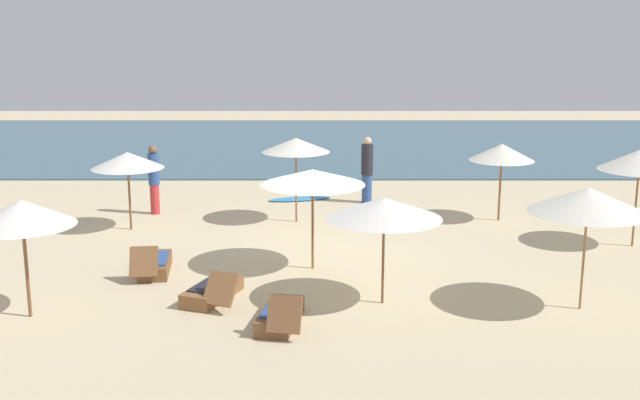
% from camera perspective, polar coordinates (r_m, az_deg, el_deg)
% --- Properties ---
extents(ground_plane, '(60.00, 60.00, 0.00)m').
position_cam_1_polar(ground_plane, '(17.59, 0.02, -4.38)').
color(ground_plane, beige).
extents(ocean_water, '(48.00, 16.00, 0.06)m').
position_cam_1_polar(ocean_water, '(34.20, -0.08, 4.12)').
color(ocean_water, '#3D6075').
rests_on(ocean_water, ground_plane).
extents(umbrella_0, '(1.72, 1.72, 2.07)m').
position_cam_1_polar(umbrella_0, '(21.25, 12.88, 3.40)').
color(umbrella_0, brown).
rests_on(umbrella_0, ground_plane).
extents(umbrella_1, '(1.82, 1.82, 2.01)m').
position_cam_1_polar(umbrella_1, '(20.36, -13.97, 2.81)').
color(umbrella_1, brown).
rests_on(umbrella_1, ground_plane).
extents(umbrella_2, '(2.15, 2.15, 2.30)m').
position_cam_1_polar(umbrella_2, '(14.92, 18.70, -0.00)').
color(umbrella_2, olive).
rests_on(umbrella_2, ground_plane).
extents(umbrella_3, '(1.89, 1.89, 2.32)m').
position_cam_1_polar(umbrella_3, '(19.67, 22.02, 2.72)').
color(umbrella_3, brown).
rests_on(umbrella_3, ground_plane).
extents(umbrella_4, '(2.17, 2.17, 2.04)m').
position_cam_1_polar(umbrella_4, '(14.52, 4.50, -0.59)').
color(umbrella_4, brown).
rests_on(umbrella_4, ground_plane).
extents(umbrella_5, '(1.87, 1.87, 2.16)m').
position_cam_1_polar(umbrella_5, '(14.73, -21.00, -0.90)').
color(umbrella_5, brown).
rests_on(umbrella_5, ground_plane).
extents(umbrella_6, '(2.23, 2.23, 2.17)m').
position_cam_1_polar(umbrella_6, '(16.52, -0.72, 1.66)').
color(umbrella_6, brown).
rests_on(umbrella_6, ground_plane).
extents(umbrella_8, '(1.78, 1.78, 2.24)m').
position_cam_1_polar(umbrella_8, '(20.54, -1.94, 4.00)').
color(umbrella_8, brown).
rests_on(umbrella_8, ground_plane).
extents(lounger_0, '(0.85, 1.71, 0.74)m').
position_cam_1_polar(lounger_0, '(13.91, -3.06, -8.37)').
color(lounger_0, brown).
rests_on(lounger_0, ground_plane).
extents(lounger_2, '(0.76, 1.71, 0.73)m').
position_cam_1_polar(lounger_2, '(17.05, -12.11, -4.62)').
color(lounger_2, brown).
rests_on(lounger_2, ground_plane).
extents(lounger_3, '(1.15, 1.78, 0.70)m').
position_cam_1_polar(lounger_3, '(15.24, -7.93, -6.57)').
color(lounger_3, brown).
rests_on(lounger_3, ground_plane).
extents(person_1, '(0.40, 0.40, 1.92)m').
position_cam_1_polar(person_1, '(22.05, -12.13, 1.53)').
color(person_1, '#BF3338').
rests_on(person_1, ground_plane).
extents(person_2, '(0.43, 0.43, 1.94)m').
position_cam_1_polar(person_2, '(22.97, 3.26, 2.24)').
color(person_2, '#2D4C8C').
rests_on(person_2, ground_plane).
extents(surfboard, '(1.97, 1.00, 0.07)m').
position_cam_1_polar(surfboard, '(23.46, -1.64, 0.09)').
color(surfboard, '#338CCC').
rests_on(surfboard, ground_plane).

